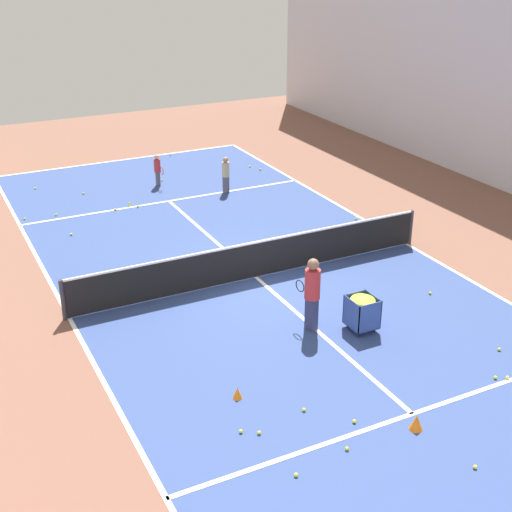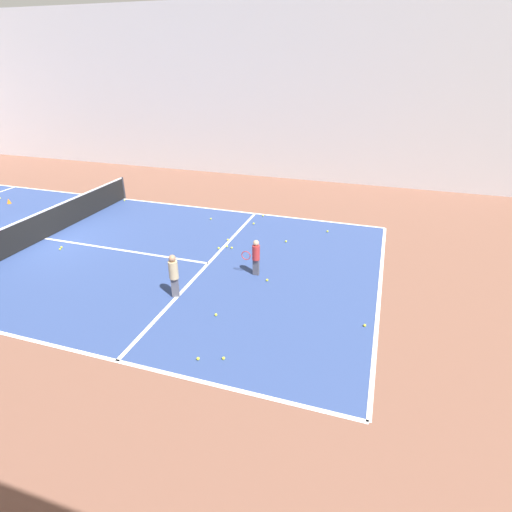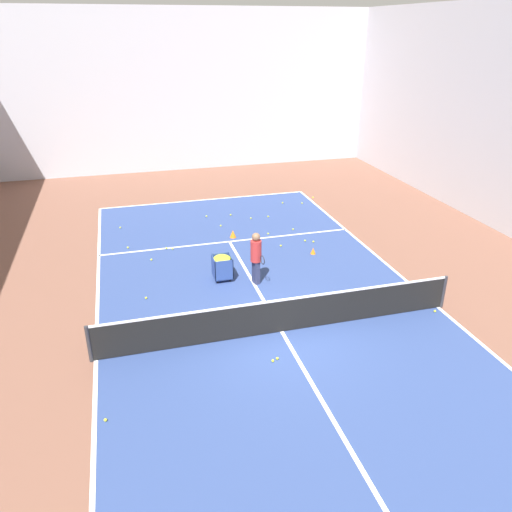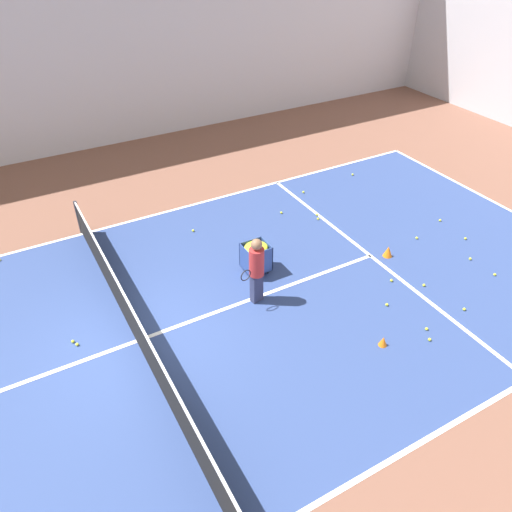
{
  "view_description": "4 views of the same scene",
  "coord_description": "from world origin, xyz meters",
  "px_view_note": "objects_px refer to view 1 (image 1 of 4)",
  "views": [
    {
      "loc": [
        7.36,
        14.63,
        8.02
      ],
      "look_at": [
        0.0,
        0.0,
        0.6
      ],
      "focal_mm": 50.0,
      "sensor_mm": 36.0,
      "label": 1
    },
    {
      "loc": [
        -10.18,
        -11.24,
        5.77
      ],
      "look_at": [
        -0.22,
        -8.03,
        0.62
      ],
      "focal_mm": 28.0,
      "sensor_mm": 36.0,
      "label": 2
    },
    {
      "loc": [
        -3.66,
        -10.67,
        7.41
      ],
      "look_at": [
        0.08,
        2.88,
        0.94
      ],
      "focal_mm": 35.0,
      "sensor_mm": 36.0,
      "label": 3
    },
    {
      "loc": [
        7.84,
        -1.48,
        7.7
      ],
      "look_at": [
        -0.89,
        3.41,
        0.48
      ],
      "focal_mm": 35.0,
      "sensor_mm": 36.0,
      "label": 4
    }
  ],
  "objects_px": {
    "ball_cart": "(362,307)",
    "player_near_baseline": "(158,168)",
    "tennis_net": "(256,259)",
    "child_midcourt": "(226,172)",
    "training_cone_0": "(416,422)",
    "training_cone_1": "(238,393)",
    "coach_at_net": "(312,289)"
  },
  "relations": [
    {
      "from": "player_near_baseline",
      "to": "training_cone_0",
      "type": "height_order",
      "value": "player_near_baseline"
    },
    {
      "from": "training_cone_1",
      "to": "child_midcourt",
      "type": "bearing_deg",
      "value": -113.44
    },
    {
      "from": "tennis_net",
      "to": "training_cone_1",
      "type": "distance_m",
      "value": 5.23
    },
    {
      "from": "ball_cart",
      "to": "training_cone_1",
      "type": "bearing_deg",
      "value": 16.99
    },
    {
      "from": "ball_cart",
      "to": "player_near_baseline",
      "type": "bearing_deg",
      "value": -86.63
    },
    {
      "from": "child_midcourt",
      "to": "ball_cart",
      "type": "relative_size",
      "value": 1.52
    },
    {
      "from": "child_midcourt",
      "to": "training_cone_1",
      "type": "height_order",
      "value": "child_midcourt"
    },
    {
      "from": "player_near_baseline",
      "to": "training_cone_1",
      "type": "bearing_deg",
      "value": -14.24
    },
    {
      "from": "tennis_net",
      "to": "player_near_baseline",
      "type": "distance_m",
      "value": 8.02
    },
    {
      "from": "ball_cart",
      "to": "coach_at_net",
      "type": "bearing_deg",
      "value": -28.74
    },
    {
      "from": "player_near_baseline",
      "to": "training_cone_1",
      "type": "distance_m",
      "value": 12.85
    },
    {
      "from": "coach_at_net",
      "to": "training_cone_0",
      "type": "relative_size",
      "value": 5.76
    },
    {
      "from": "coach_at_net",
      "to": "child_midcourt",
      "type": "relative_size",
      "value": 1.38
    },
    {
      "from": "tennis_net",
      "to": "ball_cart",
      "type": "distance_m",
      "value": 3.53
    },
    {
      "from": "player_near_baseline",
      "to": "child_midcourt",
      "type": "xyz_separation_m",
      "value": [
        -1.82,
        1.69,
        0.07
      ]
    },
    {
      "from": "tennis_net",
      "to": "training_cone_1",
      "type": "relative_size",
      "value": 43.24
    },
    {
      "from": "child_midcourt",
      "to": "training_cone_0",
      "type": "xyz_separation_m",
      "value": [
        2.27,
        13.09,
        -0.56
      ]
    },
    {
      "from": "coach_at_net",
      "to": "training_cone_0",
      "type": "xyz_separation_m",
      "value": [
        0.14,
        3.88,
        -0.83
      ]
    },
    {
      "from": "player_near_baseline",
      "to": "training_cone_0",
      "type": "bearing_deg",
      "value": -3.04
    },
    {
      "from": "training_cone_0",
      "to": "coach_at_net",
      "type": "bearing_deg",
      "value": -92.1
    },
    {
      "from": "player_near_baseline",
      "to": "coach_at_net",
      "type": "distance_m",
      "value": 10.9
    },
    {
      "from": "tennis_net",
      "to": "coach_at_net",
      "type": "relative_size",
      "value": 5.75
    },
    {
      "from": "child_midcourt",
      "to": "training_cone_1",
      "type": "bearing_deg",
      "value": -51.18
    },
    {
      "from": "child_midcourt",
      "to": "tennis_net",
      "type": "bearing_deg",
      "value": -45.63
    },
    {
      "from": "training_cone_0",
      "to": "training_cone_1",
      "type": "distance_m",
      "value": 3.32
    },
    {
      "from": "training_cone_0",
      "to": "child_midcourt",
      "type": "bearing_deg",
      "value": -99.83
    },
    {
      "from": "child_midcourt",
      "to": "training_cone_0",
      "type": "bearing_deg",
      "value": -37.57
    },
    {
      "from": "player_near_baseline",
      "to": "coach_at_net",
      "type": "bearing_deg",
      "value": -2.91
    },
    {
      "from": "coach_at_net",
      "to": "training_cone_1",
      "type": "bearing_deg",
      "value": 111.78
    },
    {
      "from": "coach_at_net",
      "to": "child_midcourt",
      "type": "xyz_separation_m",
      "value": [
        -2.12,
        -9.21,
        -0.27
      ]
    },
    {
      "from": "tennis_net",
      "to": "training_cone_1",
      "type": "bearing_deg",
      "value": 59.46
    },
    {
      "from": "tennis_net",
      "to": "child_midcourt",
      "type": "xyz_separation_m",
      "value": [
        -2.04,
        -6.33,
        0.2
      ]
    }
  ]
}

